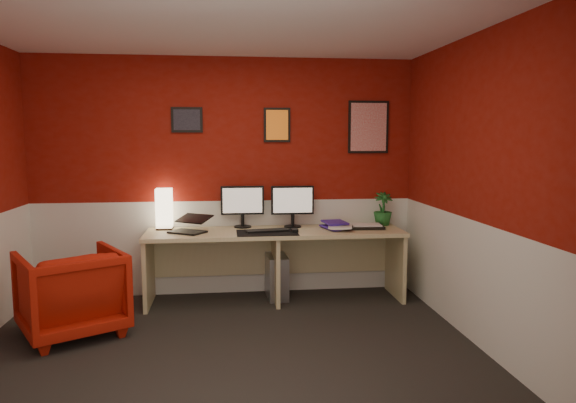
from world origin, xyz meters
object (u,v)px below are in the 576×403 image
Objects in this scene: zen_tray at (366,227)px; pc_tower at (276,276)px; potted_plant at (383,209)px; desk at (275,266)px; monitor_right at (293,200)px; shoji_lamp at (164,210)px; monitor_left at (242,200)px; laptop at (187,222)px; armchair at (71,292)px.

zen_tray is 0.78× the size of pc_tower.
zen_tray is 0.99× the size of potted_plant.
desk is 0.71m from monitor_right.
desk is 6.50× the size of shoji_lamp.
monitor_left is 1.51m from potted_plant.
laptop is 0.64m from monitor_left.
zen_tray reaches higher than armchair.
monitor_left is (0.56, 0.26, 0.18)m from laptop.
shoji_lamp is at bearing 168.99° from laptop.
potted_plant reaches higher than zen_tray.
laptop is 2.07m from potted_plant.
potted_plant is at bearing 167.30° from armchair.
pc_tower is 0.56× the size of armchair.
potted_plant is at bearing 9.70° from desk.
zen_tray is (0.75, -0.16, -0.28)m from monitor_right.
desk is at bearing -10.87° from shoji_lamp.
pc_tower is (1.15, -0.10, -0.70)m from shoji_lamp.
shoji_lamp is 0.69× the size of monitor_right.
monitor_left is (-0.32, 0.23, 0.66)m from desk.
laptop is at bearing -178.27° from zen_tray.
laptop is at bearing -44.80° from shoji_lamp.
zen_tray is at bearing 1.57° from desk.
monitor_right is at bearing 16.98° from pc_tower.
desk is 1.03m from zen_tray.
laptop reaches higher than desk.
zen_tray is 1.07m from pc_tower.
shoji_lamp reaches higher than potted_plant.
desk is 7.34× the size of potted_plant.
monitor_right is at bearing -5.38° from monitor_left.
desk is at bearing -102.77° from pc_tower.
shoji_lamp reaches higher than pc_tower.
shoji_lamp is (-1.12, 0.22, 0.56)m from desk.
shoji_lamp is at bearing 172.33° from pc_tower.
shoji_lamp is at bearing 169.13° from desk.
monitor_right is at bearing -178.82° from potted_plant.
monitor_right is at bearing 174.40° from armchair.
shoji_lamp is 0.89× the size of pc_tower.
monitor_right is 2.30m from armchair.
monitor_left and monitor_right have the same top height.
armchair reaches higher than desk.
potted_plant is at bearing 37.51° from zen_tray.
shoji_lamp is 2.09m from zen_tray.
potted_plant is 0.44× the size of armchair.
laptop is 1.26m from armchair.
monitor_left is 1.64× the size of potted_plant.
zen_tray is at bearing 165.29° from armchair.
armchair is (-0.93, -0.70, -0.47)m from laptop.
desk is at bearing -178.43° from zen_tray.
desk is 1.95m from armchair.
pc_tower is at bearing 79.99° from desk.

